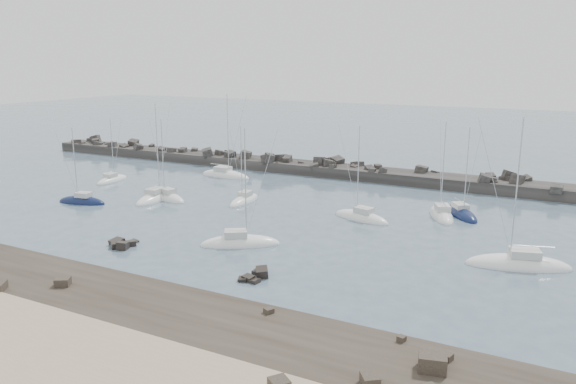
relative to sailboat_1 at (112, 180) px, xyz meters
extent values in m
plane|color=#485E70|center=(30.43, -15.53, -0.13)|extent=(400.00, 400.00, 0.00)
cube|color=#2C251E|center=(30.43, -37.53, -0.13)|extent=(140.00, 12.00, 0.70)
cube|color=#2C251E|center=(49.67, -32.95, 0.42)|extent=(0.91, 0.92, 0.41)
cube|color=#2C251E|center=(63.60, -35.49, 0.79)|extent=(2.14, 1.87, 1.15)
cube|color=#2C251E|center=(60.64, -32.54, 0.43)|extent=(0.66, 0.68, 0.41)
cube|color=#2C251E|center=(30.18, -36.73, 0.58)|extent=(1.65, 1.58, 0.72)
cube|color=#2C251E|center=(64.11, -33.70, 0.46)|extent=(1.01, 0.94, 0.49)
cube|color=#2C251E|center=(60.52, -39.07, 0.58)|extent=(1.57, 1.60, 0.72)
cube|color=black|center=(27.11, -25.91, 0.15)|extent=(1.43, 1.42, 1.27)
cube|color=black|center=(26.51, -23.48, -0.13)|extent=(0.96, 0.92, 0.68)
cube|color=black|center=(26.55, -25.25, -0.10)|extent=(0.97, 0.97, 1.04)
cube|color=black|center=(26.20, -25.92, 0.09)|extent=(1.53, 1.47, 1.05)
cube|color=black|center=(26.86, -24.49, -0.11)|extent=(1.89, 1.80, 1.17)
cube|color=black|center=(25.53, -25.08, -0.04)|extent=(1.86, 1.75, 1.51)
cube|color=black|center=(43.77, -27.50, 0.00)|extent=(1.07, 1.07, 0.76)
cube|color=black|center=(44.91, -27.29, -0.06)|extent=(1.08, 1.02, 0.61)
cube|color=black|center=(44.12, -27.14, -0.09)|extent=(1.15, 1.08, 1.06)
cube|color=black|center=(44.02, -25.39, 0.10)|extent=(0.81, 0.87, 0.55)
cube|color=black|center=(44.82, -25.68, 0.14)|extent=(1.70, 1.93, 1.47)
cube|color=#292725|center=(22.93, 22.47, 0.07)|extent=(115.00, 6.00, 3.20)
cube|color=#292725|center=(35.60, 22.85, 1.65)|extent=(1.35, 1.32, 1.10)
cube|color=#292725|center=(29.08, 20.10, 1.68)|extent=(2.17, 2.02, 1.35)
cube|color=#292725|center=(-12.23, 20.29, 2.12)|extent=(2.28, 2.26, 2.00)
cube|color=#292725|center=(-20.27, 20.84, 1.99)|extent=(2.44, 2.33, 1.59)
cube|color=#292725|center=(35.59, 24.49, 1.77)|extent=(2.82, 2.84, 1.68)
cube|color=#292725|center=(31.55, 24.91, 2.11)|extent=(2.78, 2.82, 1.86)
cube|color=#292725|center=(68.50, 19.90, 1.80)|extent=(1.73, 1.97, 1.32)
cube|color=#292725|center=(39.88, 23.23, 1.90)|extent=(1.63, 1.57, 1.17)
cube|color=#292725|center=(41.66, 20.52, 1.88)|extent=(1.78, 1.68, 1.54)
cube|color=#292725|center=(38.87, 21.81, 1.81)|extent=(2.01, 2.07, 1.32)
cube|color=#292725|center=(61.28, 24.32, 2.25)|extent=(2.52, 2.44, 2.10)
cube|color=#292725|center=(22.69, 21.87, 2.01)|extent=(1.61, 2.17, 1.78)
cube|color=#292725|center=(-17.03, 23.95, 1.97)|extent=(2.61, 2.58, 2.49)
cube|color=#292725|center=(19.78, 20.07, 2.36)|extent=(2.74, 2.62, 2.12)
cube|color=#292725|center=(61.23, 24.14, 1.62)|extent=(2.74, 2.72, 1.58)
cube|color=#292725|center=(63.89, 24.90, 1.79)|extent=(2.01, 2.18, 1.57)
cube|color=#292725|center=(-23.21, 22.96, 1.52)|extent=(2.42, 2.38, 1.47)
cube|color=#292725|center=(49.55, 24.69, 1.51)|extent=(1.60, 1.63, 1.01)
cube|color=#292725|center=(5.72, 20.13, 2.34)|extent=(2.58, 2.78, 2.21)
cube|color=#292725|center=(-0.34, 24.00, 1.71)|extent=(1.84, 1.81, 1.28)
cube|color=#292725|center=(-12.26, 24.54, 1.85)|extent=(1.26, 1.33, 0.95)
cube|color=#292725|center=(29.45, 24.79, 1.73)|extent=(2.04, 1.79, 2.00)
cube|color=#292725|center=(19.10, 20.17, 2.20)|extent=(2.64, 2.21, 2.19)
cube|color=#292725|center=(10.36, 21.26, 1.90)|extent=(2.22, 2.30, 2.22)
cube|color=#292725|center=(39.91, 20.19, 1.86)|extent=(1.12, 1.34, 0.94)
cube|color=#292725|center=(58.17, 20.58, 2.03)|extent=(2.32, 2.04, 2.06)
cube|color=#292725|center=(-28.35, 23.84, 2.17)|extent=(2.90, 2.51, 2.64)
cube|color=#292725|center=(21.78, 20.16, 1.41)|extent=(1.20, 1.12, 0.94)
cube|color=#292725|center=(-31.61, 21.09, 1.94)|extent=(1.95, 2.00, 1.18)
cube|color=#292725|center=(25.42, 21.89, 1.44)|extent=(1.48, 1.44, 1.19)
cube|color=#292725|center=(62.83, 22.31, 2.21)|extent=(2.25, 2.49, 2.02)
cube|color=#292725|center=(-17.26, 21.33, 1.55)|extent=(2.20, 2.04, 1.93)
cube|color=#292725|center=(17.21, 25.02, 1.95)|extent=(1.98, 1.97, 1.19)
cube|color=#292725|center=(-6.64, 20.96, 1.67)|extent=(1.93, 1.89, 1.98)
cube|color=#292725|center=(-29.34, 20.52, 1.38)|extent=(1.63, 1.52, 1.40)
cube|color=#292725|center=(7.04, 22.60, 1.74)|extent=(2.33, 2.09, 1.96)
cube|color=#292725|center=(31.72, 22.17, 1.81)|extent=(1.30, 1.39, 1.33)
cube|color=#292725|center=(-24.91, 21.11, 1.81)|extent=(2.20, 2.22, 1.63)
cube|color=#292725|center=(-24.91, 23.88, 1.43)|extent=(1.16, 1.22, 0.94)
cube|color=#292725|center=(47.51, 23.56, 2.09)|extent=(2.06, 1.83, 1.55)
cube|color=#292725|center=(13.74, 21.49, 2.24)|extent=(2.74, 2.65, 1.96)
cube|color=#292725|center=(7.58, 25.05, 1.53)|extent=(2.22, 2.18, 1.79)
cube|color=#292725|center=(58.63, 23.57, 1.98)|extent=(1.89, 1.92, 1.29)
cube|color=#292725|center=(-26.67, 22.24, 1.94)|extent=(2.17, 2.39, 1.89)
cube|color=#292725|center=(-30.66, 24.24, 1.93)|extent=(1.70, 1.74, 1.10)
cube|color=#292725|center=(-1.68, 21.81, 1.82)|extent=(1.62, 1.81, 1.65)
cube|color=#292725|center=(13.80, 22.30, 2.07)|extent=(1.86, 1.98, 1.51)
cube|color=#292725|center=(20.82, 22.60, 1.87)|extent=(2.20, 2.33, 2.30)
cube|color=#292725|center=(59.48, 20.71, 1.49)|extent=(1.44, 1.40, 1.00)
cube|color=#292725|center=(30.98, 21.79, 1.94)|extent=(3.16, 3.21, 2.01)
cube|color=#292725|center=(32.58, 20.30, 1.86)|extent=(1.22, 1.42, 1.11)
cube|color=#292725|center=(29.21, 21.96, 2.29)|extent=(1.97, 1.85, 1.92)
cube|color=#292725|center=(58.88, 21.25, 1.65)|extent=(2.29, 2.28, 1.85)
cube|color=#292725|center=(29.58, 24.56, 1.76)|extent=(2.49, 2.57, 1.63)
cube|color=#292725|center=(-3.84, 20.85, 1.95)|extent=(1.53, 1.41, 1.20)
ellipsoid|color=white|center=(0.00, 0.02, -0.08)|extent=(2.90, 7.49, 1.88)
cube|color=silver|center=(0.03, -0.35, 1.02)|extent=(1.65, 2.17, 0.61)
cylinder|color=silver|center=(-0.05, 0.60, 5.66)|extent=(0.10, 0.10, 9.89)
cylinder|color=silver|center=(0.07, -0.86, 1.59)|extent=(0.34, 2.93, 0.09)
ellipsoid|color=#0F193E|center=(7.13, -13.28, -0.08)|extent=(7.81, 3.86, 2.09)
cube|color=silver|center=(7.50, -13.20, 1.17)|extent=(2.37, 1.92, 0.72)
cylinder|color=silver|center=(6.54, -13.41, 5.86)|extent=(0.12, 0.12, 10.10)
cylinder|color=silver|center=(8.01, -13.09, 1.84)|extent=(2.95, 0.74, 0.10)
ellipsoid|color=white|center=(15.25, -6.27, -0.08)|extent=(4.05, 9.99, 2.37)
cube|color=silver|center=(15.31, -6.76, 1.29)|extent=(2.24, 2.92, 0.73)
cylinder|color=silver|center=(15.17, -5.50, 7.49)|extent=(0.12, 0.12, 13.13)
cylinder|color=silver|center=(15.38, -7.43, 1.97)|extent=(0.52, 3.88, 0.10)
ellipsoid|color=white|center=(15.21, 12.18, -0.08)|extent=(10.19, 3.52, 2.42)
cube|color=silver|center=(14.70, 12.20, 1.31)|extent=(2.90, 2.14, 0.73)
cylinder|color=silver|center=(16.01, 12.15, 7.75)|extent=(0.13, 0.13, 13.60)
cylinder|color=silver|center=(14.00, 12.23, 1.99)|extent=(4.03, 0.27, 0.10)
ellipsoid|color=white|center=(16.55, -5.48, -0.08)|extent=(8.48, 4.86, 2.18)
cube|color=silver|center=(16.94, -5.60, 1.21)|extent=(2.66, 2.25, 0.73)
cylinder|color=silver|center=(15.93, -5.28, 6.32)|extent=(0.12, 0.12, 10.94)
cylinder|color=silver|center=(17.48, -5.78, 1.89)|extent=(3.12, 1.09, 0.10)
ellipsoid|color=white|center=(27.81, -1.68, -0.08)|extent=(2.84, 7.81, 2.00)
cube|color=silver|center=(27.78, -1.30, 1.09)|extent=(1.67, 2.24, 0.65)
cylinder|color=silver|center=(27.84, -2.30, 5.95)|extent=(0.11, 0.11, 10.37)
cylinder|color=silver|center=(27.75, -0.76, 1.69)|extent=(0.28, 3.07, 0.09)
ellipsoid|color=white|center=(37.87, -18.66, -0.08)|extent=(9.14, 7.24, 2.32)
cube|color=silver|center=(37.48, -18.91, 1.28)|extent=(3.12, 2.90, 0.74)
cylinder|color=silver|center=(38.48, -18.27, 7.02)|extent=(0.13, 0.13, 12.22)
cylinder|color=silver|center=(36.95, -19.25, 1.97)|extent=(3.11, 2.04, 0.11)
ellipsoid|color=#0F193E|center=(57.65, 5.59, -0.08)|extent=(6.78, 8.19, 2.08)
cube|color=silver|center=(57.41, 5.93, 1.13)|extent=(2.67, 2.83, 0.66)
cylinder|color=silver|center=(58.02, 5.05, 6.34)|extent=(0.11, 0.11, 11.08)
cylinder|color=silver|center=(57.09, 6.40, 1.75)|extent=(1.95, 2.75, 0.09)
ellipsoid|color=white|center=(46.33, -2.39, -0.08)|extent=(8.72, 4.63, 2.19)
cube|color=silver|center=(46.73, -2.49, 1.21)|extent=(2.68, 2.22, 0.72)
cylinder|color=silver|center=(45.69, -2.22, 6.48)|extent=(0.12, 0.12, 11.25)
cylinder|color=silver|center=(47.30, -2.64, 1.88)|extent=(3.25, 0.95, 0.10)
ellipsoid|color=white|center=(55.37, 3.91, -0.08)|extent=(6.00, 8.95, 2.24)
cube|color=silver|center=(55.55, 3.52, 1.23)|extent=(2.58, 2.91, 0.73)
cylinder|color=silver|center=(55.09, 4.54, 6.69)|extent=(0.12, 0.12, 11.63)
cylinder|color=silver|center=(55.80, 2.97, 1.91)|extent=(1.52, 3.18, 0.10)
ellipsoid|color=white|center=(66.52, -11.37, -0.08)|extent=(10.86, 6.04, 2.55)
cube|color=silver|center=(67.02, -11.22, 1.40)|extent=(3.38, 2.83, 0.79)
cylinder|color=silver|center=(65.73, -11.60, 8.01)|extent=(0.14, 0.14, 14.00)
cylinder|color=silver|center=(67.72, -11.01, 2.13)|extent=(4.01, 1.29, 0.11)
camera|label=1|loc=(70.63, -69.69, 20.43)|focal=35.00mm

